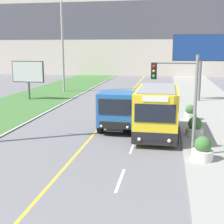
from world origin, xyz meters
The scene contains 11 objects.
apartment_block_background centered at (0.00, 61.11, 10.15)m, with size 80.00×8.04×20.30m.
city_bus centered at (3.96, 14.83, 1.55)m, with size 2.63×5.80×3.07m.
dump_truck centered at (1.43, 15.98, 1.31)m, with size 2.46×6.52×2.67m.
car_distant centered at (3.98, 28.74, 0.69)m, with size 1.80×4.30×1.45m.
utility_pole_far centered at (-8.38, 33.24, 5.52)m, with size 1.80×0.28×10.93m.
traffic_light_mast centered at (5.23, 11.26, 3.30)m, with size 2.28×0.32×5.13m.
billboard_large centered at (7.78, 28.65, 5.23)m, with size 5.72×0.24×6.80m.
billboard_small centered at (-9.98, 26.56, 2.86)m, with size 3.47×0.24×4.10m.
planter_round_near centered at (6.36, 10.72, 0.60)m, with size 1.04×1.04×1.19m.
planter_round_second centered at (6.33, 15.13, 0.59)m, with size 1.07×1.07×1.18m.
planter_round_third centered at (6.35, 19.54, 0.59)m, with size 0.98×0.98×1.16m.
Camera 1 is at (4.58, -4.31, 5.46)m, focal length 50.00 mm.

